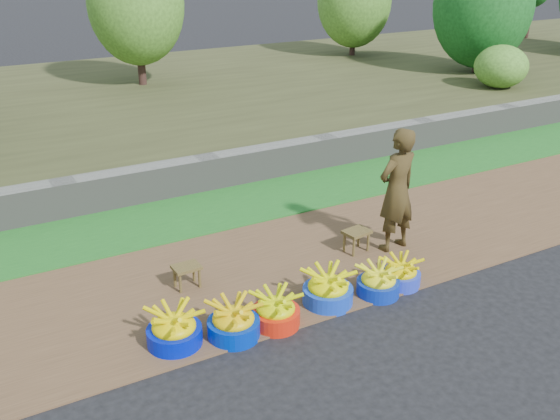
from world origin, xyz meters
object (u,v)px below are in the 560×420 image
basin_b (233,322)px  basin_d (328,289)px  basin_e (378,282)px  stool_left (187,270)px  basin_f (401,273)px  basin_a (174,329)px  stool_right (357,235)px  vendor_woman (397,190)px  basin_c (276,311)px

basin_b → basin_d: bearing=3.0°
basin_e → stool_left: bearing=147.5°
basin_d → basin_f: size_ratio=1.20×
basin_a → basin_e: bearing=-5.0°
basin_b → stool_right: (2.17, 0.92, 0.07)m
basin_d → vendor_woman: size_ratio=0.35×
basin_a → basin_d: bearing=-3.1°
basin_a → stool_right: (2.74, 0.76, 0.07)m
basin_c → basin_f: size_ratio=1.10×
basin_d → stool_right: 1.31m
basin_b → basin_f: (2.14, -0.01, -0.02)m
basin_c → basin_a: bearing=170.4°
basin_a → basin_d: 1.75m
basin_c → stool_left: basin_c is taller
basin_d → stool_right: (0.99, 0.86, 0.06)m
basin_f → stool_left: (-2.20, 1.13, 0.08)m
basin_a → stool_right: 2.84m
basin_c → basin_d: 0.71m
basin_a → basin_d: (1.75, -0.09, 0.00)m
basin_e → basin_c: bearing=178.7°
basin_a → stool_left: basin_a is taller
basin_e → stool_right: size_ratio=1.35×
basin_d → basin_c: bearing=-173.3°
basin_b → stool_right: bearing=23.0°
stool_right → basin_c: bearing=-151.0°
basin_d → basin_e: (0.61, -0.11, -0.02)m
basin_a → basin_e: 2.36m
basin_a → stool_left: (0.51, 0.97, 0.05)m
basin_c → vendor_woman: size_ratio=0.32×
basin_b → stool_left: size_ratio=1.68×
basin_d → stool_right: bearing=40.8°
basin_c → stool_left: 1.27m
stool_left → vendor_woman: size_ratio=0.20×
stool_right → vendor_woman: vendor_woman is taller
vendor_woman → basin_e: bearing=35.6°
basin_c → basin_f: bearing=0.5°
basin_a → basin_c: 1.06m
basin_a → stool_right: bearing=15.6°
basin_b → basin_c: 0.47m
basin_a → basin_e: size_ratio=1.12×
basin_d → stool_right: basin_d is taller
basin_e → stool_left: 2.19m
basin_a → stool_left: size_ratio=1.72×
basin_d → basin_e: basin_d is taller
stool_right → vendor_woman: (0.47, -0.15, 0.57)m
basin_c → basin_e: (1.31, -0.03, -0.01)m
basin_b → vendor_woman: size_ratio=0.33×
basin_b → basin_e: size_ratio=1.10×
stool_right → basin_f: bearing=-91.7°
basin_e → basin_f: bearing=7.2°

